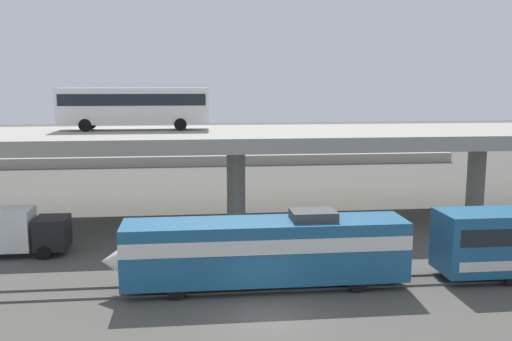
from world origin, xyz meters
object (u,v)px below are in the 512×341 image
(parked_car_0, at_px, (328,146))
(parked_car_2, at_px, (284,145))
(parked_car_4, at_px, (167,148))
(transit_bus_on_overpass, at_px, (134,105))
(parked_car_5, at_px, (241,146))
(parked_car_3, at_px, (359,142))
(parked_car_1, at_px, (65,145))
(parked_car_6, at_px, (115,146))
(train_locomotive, at_px, (251,248))
(service_truck_east, at_px, (10,231))

(parked_car_0, bearing_deg, parked_car_2, -25.06)
(parked_car_4, bearing_deg, transit_bus_on_overpass, -92.26)
(parked_car_2, relative_size, parked_car_5, 0.95)
(parked_car_2, relative_size, parked_car_4, 1.03)
(transit_bus_on_overpass, height_order, parked_car_3, transit_bus_on_overpass)
(parked_car_3, bearing_deg, parked_car_1, 179.06)
(parked_car_3, distance_m, parked_car_5, 18.09)
(parked_car_1, height_order, parked_car_2, same)
(parked_car_1, bearing_deg, parked_car_2, 174.91)
(parked_car_1, height_order, parked_car_6, same)
(parked_car_2, bearing_deg, parked_car_3, -169.99)
(parked_car_5, bearing_deg, parked_car_4, -169.49)
(train_locomotive, xyz_separation_m, parked_car_3, (21.68, 52.90, -0.11))
(parked_car_3, bearing_deg, service_truck_east, -128.64)
(parked_car_1, height_order, parked_car_3, same)
(parked_car_4, xyz_separation_m, parked_car_5, (10.27, 1.91, 0.00))
(service_truck_east, bearing_deg, parked_car_0, 53.19)
(parked_car_0, xyz_separation_m, parked_car_3, (5.88, 4.75, -0.00))
(service_truck_east, bearing_deg, parked_car_2, 60.36)
(train_locomotive, relative_size, parked_car_2, 3.77)
(transit_bus_on_overpass, xyz_separation_m, service_truck_east, (-6.97, -10.56, -7.53))
(train_locomotive, relative_size, parked_car_3, 3.96)
(parked_car_5, bearing_deg, service_truck_east, -113.27)
(parked_car_0, bearing_deg, parked_car_5, -10.26)
(parked_car_0, distance_m, parked_car_4, 22.30)
(parked_car_2, bearing_deg, transit_bus_on_overpass, 61.65)
(transit_bus_on_overpass, relative_size, parked_car_5, 2.66)
(parked_car_0, bearing_deg, service_truck_east, 53.19)
(parked_car_0, distance_m, parked_car_5, 12.22)
(train_locomotive, distance_m, parked_car_0, 50.67)
(parked_car_4, height_order, parked_car_6, same)
(parked_car_6, bearing_deg, parked_car_2, -2.00)
(parked_car_3, distance_m, parked_car_4, 28.53)
(parked_car_0, xyz_separation_m, parked_car_6, (-29.63, 3.53, 0.00))
(parked_car_0, relative_size, parked_car_5, 0.96)
(train_locomotive, height_order, transit_bus_on_overpass, transit_bus_on_overpass)
(train_locomotive, relative_size, service_truck_east, 2.38)
(parked_car_2, height_order, parked_car_3, same)
(parked_car_1, distance_m, parked_car_5, 24.93)
(transit_bus_on_overpass, distance_m, parked_car_2, 37.99)
(parked_car_0, bearing_deg, parked_car_3, -141.05)
(parked_car_0, xyz_separation_m, parked_car_5, (-12.02, 2.18, -0.00))
(train_locomotive, height_order, parked_car_3, train_locomotive)
(transit_bus_on_overpass, bearing_deg, parked_car_1, -69.60)
(parked_car_1, relative_size, parked_car_3, 1.07)
(parked_car_1, distance_m, parked_car_2, 31.09)
(parked_car_1, xyz_separation_m, parked_car_4, (14.44, -5.19, 0.00))
(train_locomotive, xyz_separation_m, parked_car_1, (-20.94, 53.60, -0.11))
(service_truck_east, distance_m, parked_car_6, 44.25)
(parked_car_2, height_order, parked_car_4, same)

